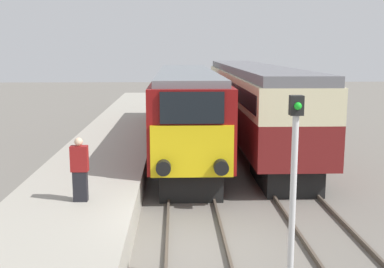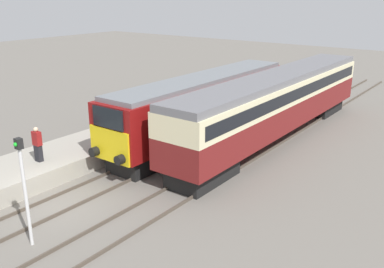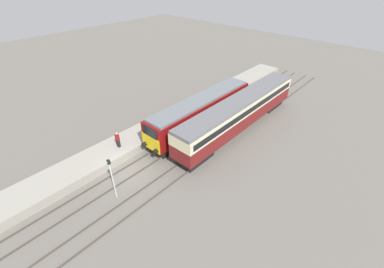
# 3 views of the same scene
# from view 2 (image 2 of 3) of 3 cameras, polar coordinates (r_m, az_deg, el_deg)

# --- Properties ---
(ground_plane) EXTENTS (120.00, 120.00, 0.00)m
(ground_plane) POSITION_cam_2_polar(r_m,az_deg,el_deg) (18.96, -17.24, -8.99)
(ground_plane) COLOR slate
(platform_left) EXTENTS (3.50, 50.00, 0.86)m
(platform_left) POSITION_cam_2_polar(r_m,az_deg,el_deg) (25.93, -7.53, 0.20)
(platform_left) COLOR #9E998C
(platform_left) RESTS_ON ground_plane
(rails_near_track) EXTENTS (1.51, 60.00, 0.14)m
(rails_near_track) POSITION_cam_2_polar(r_m,az_deg,el_deg) (21.87, -6.73, -4.28)
(rails_near_track) COLOR #4C4238
(rails_near_track) RESTS_ON ground_plane
(rails_far_track) EXTENTS (1.50, 60.00, 0.14)m
(rails_far_track) POSITION_cam_2_polar(r_m,az_deg,el_deg) (19.86, 0.48, -6.58)
(rails_far_track) COLOR #4C4238
(rails_far_track) RESTS_ON ground_plane
(locomotive) EXTENTS (2.70, 15.39, 3.85)m
(locomotive) POSITION_cam_2_polar(r_m,az_deg,el_deg) (25.20, 1.60, 3.94)
(locomotive) COLOR black
(locomotive) RESTS_ON ground_plane
(passenger_carriage) EXTENTS (2.75, 19.48, 3.98)m
(passenger_carriage) POSITION_cam_2_polar(r_m,az_deg,el_deg) (25.75, 11.33, 4.47)
(passenger_carriage) COLOR black
(passenger_carriage) RESTS_ON ground_plane
(person_on_platform) EXTENTS (0.44, 0.26, 1.69)m
(person_on_platform) POSITION_cam_2_polar(r_m,az_deg,el_deg) (21.22, -19.90, -1.31)
(person_on_platform) COLOR black
(person_on_platform) RESTS_ON platform_left
(signal_post) EXTENTS (0.24, 0.28, 3.96)m
(signal_post) POSITION_cam_2_polar(r_m,az_deg,el_deg) (15.50, -21.49, -6.18)
(signal_post) COLOR silver
(signal_post) RESTS_ON ground_plane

